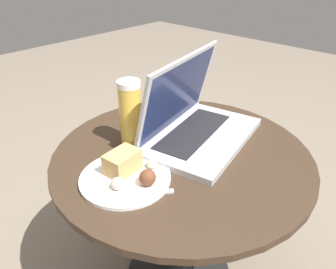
{
  "coord_description": "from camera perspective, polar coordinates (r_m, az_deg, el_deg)",
  "views": [
    {
      "loc": [
        -0.55,
        -0.46,
        0.96
      ],
      "look_at": [
        -0.04,
        0.01,
        0.56
      ],
      "focal_mm": 35.0,
      "sensor_mm": 36.0,
      "label": 1
    }
  ],
  "objects": [
    {
      "name": "table",
      "position": [
        0.94,
        2.26,
        -9.94
      ],
      "size": [
        0.67,
        0.67,
        0.49
      ],
      "color": "black",
      "rests_on": "ground_plane"
    },
    {
      "name": "snack_plate",
      "position": [
        0.76,
        -7.25,
        -6.64
      ],
      "size": [
        0.21,
        0.21,
        0.06
      ],
      "color": "white",
      "rests_on": "table"
    },
    {
      "name": "laptop",
      "position": [
        0.9,
        4.71,
        2.07
      ],
      "size": [
        0.39,
        0.29,
        0.23
      ],
      "color": "#B2B2B7",
      "rests_on": "table"
    },
    {
      "name": "beer_glass",
      "position": [
        0.85,
        -6.55,
        3.56
      ],
      "size": [
        0.06,
        0.06,
        0.18
      ],
      "color": "gold",
      "rests_on": "table"
    },
    {
      "name": "fork",
      "position": [
        0.73,
        -6.9,
        -10.0
      ],
      "size": [
        0.13,
        0.13,
        0.01
      ],
      "color": "silver",
      "rests_on": "table"
    }
  ]
}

